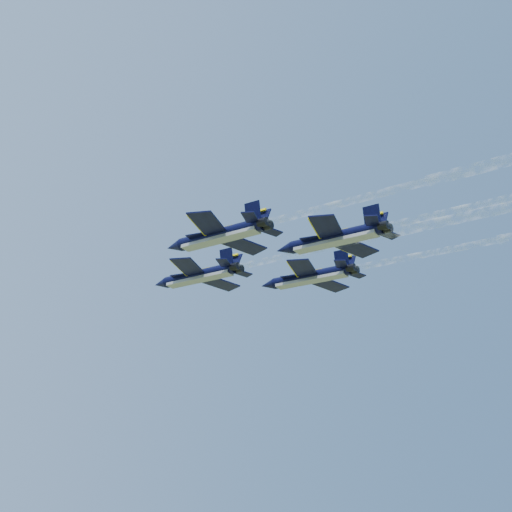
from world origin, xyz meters
TOP-DOWN VIEW (x-y plane):
  - jet_lead at (-1.87, 13.69)m, footprint 14.44×19.38m
  - jet_left at (-9.85, -3.12)m, footprint 14.44×19.38m
  - jet_right at (12.94, 2.65)m, footprint 14.44×19.38m
  - jet_slot at (3.67, -12.44)m, footprint 14.44×19.38m

SIDE VIEW (x-z plane):
  - jet_lead at x=-1.87m, z-range 102.18..106.38m
  - jet_left at x=-9.85m, z-range 102.18..106.38m
  - jet_right at x=12.94m, z-range 102.18..106.38m
  - jet_slot at x=3.67m, z-range 102.18..106.38m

